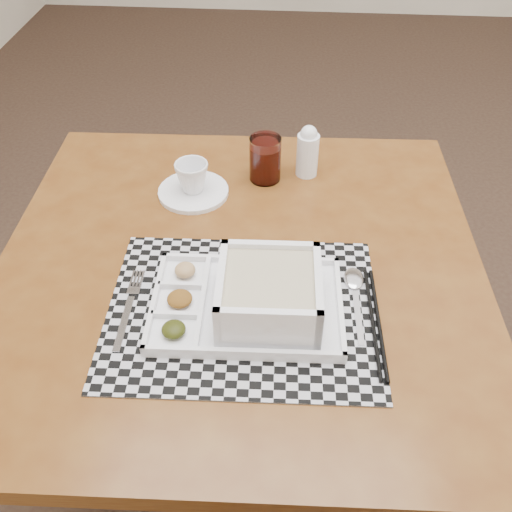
# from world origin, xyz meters

# --- Properties ---
(floor) EXTENTS (5.00, 5.00, 0.00)m
(floor) POSITION_xyz_m (0.00, 0.00, 0.00)
(floor) COLOR #301E18
(floor) RESTS_ON ground
(dining_table) EXTENTS (0.93, 0.93, 0.68)m
(dining_table) POSITION_xyz_m (-0.79, -0.78, 0.61)
(dining_table) COLOR #542A0F
(dining_table) RESTS_ON ground
(placemat) EXTENTS (0.47, 0.38, 0.00)m
(placemat) POSITION_xyz_m (-0.77, -0.90, 0.68)
(placemat) COLOR #B6B6BE
(placemat) RESTS_ON dining_table
(serving_tray) EXTENTS (0.33, 0.23, 0.09)m
(serving_tray) POSITION_xyz_m (-0.74, -0.91, 0.71)
(serving_tray) COLOR white
(serving_tray) RESTS_ON placemat
(fork) EXTENTS (0.02, 0.19, 0.00)m
(fork) POSITION_xyz_m (-0.96, -0.91, 0.68)
(fork) COLOR silver
(fork) RESTS_ON placemat
(spoon) EXTENTS (0.04, 0.18, 0.01)m
(spoon) POSITION_xyz_m (-0.58, -0.83, 0.68)
(spoon) COLOR silver
(spoon) RESTS_ON placemat
(chopsticks) EXTENTS (0.03, 0.24, 0.01)m
(chopsticks) POSITION_xyz_m (-0.55, -0.92, 0.68)
(chopsticks) COLOR black
(chopsticks) RESTS_ON placemat
(saucer) EXTENTS (0.15, 0.15, 0.01)m
(saucer) POSITION_xyz_m (-0.90, -0.57, 0.68)
(saucer) COLOR white
(saucer) RESTS_ON dining_table
(cup) EXTENTS (0.09, 0.09, 0.07)m
(cup) POSITION_xyz_m (-0.90, -0.57, 0.72)
(cup) COLOR white
(cup) RESTS_ON saucer
(juice_glass) EXTENTS (0.07, 0.07, 0.10)m
(juice_glass) POSITION_xyz_m (-0.76, -0.51, 0.72)
(juice_glass) COLOR white
(juice_glass) RESTS_ON dining_table
(creamer_bottle) EXTENTS (0.05, 0.05, 0.12)m
(creamer_bottle) POSITION_xyz_m (-0.66, -0.48, 0.73)
(creamer_bottle) COLOR white
(creamer_bottle) RESTS_ON dining_table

